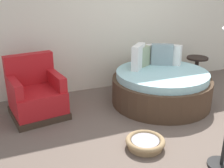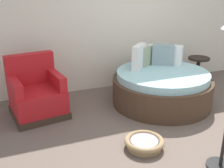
{
  "view_description": "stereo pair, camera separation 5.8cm",
  "coord_description": "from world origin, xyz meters",
  "px_view_note": "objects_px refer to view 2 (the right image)",
  "views": [
    {
      "loc": [
        -2.24,
        -2.65,
        2.02
      ],
      "look_at": [
        -0.77,
        0.95,
        0.55
      ],
      "focal_mm": 43.97,
      "sensor_mm": 36.0,
      "label": 1
    },
    {
      "loc": [
        -2.19,
        -2.67,
        2.02
      ],
      "look_at": [
        -0.77,
        0.95,
        0.55
      ],
      "focal_mm": 43.97,
      "sensor_mm": 36.0,
      "label": 2
    }
  ],
  "objects_px": {
    "side_table": "(199,62)",
    "round_daybed": "(161,86)",
    "red_armchair": "(37,95)",
    "pet_basket": "(144,143)"
  },
  "relations": [
    {
      "from": "side_table",
      "to": "round_daybed",
      "type": "bearing_deg",
      "value": -152.63
    },
    {
      "from": "round_daybed",
      "to": "side_table",
      "type": "xyz_separation_m",
      "value": [
        1.29,
        0.67,
        0.12
      ]
    },
    {
      "from": "red_armchair",
      "to": "side_table",
      "type": "distance_m",
      "value": 3.38
    },
    {
      "from": "red_armchair",
      "to": "side_table",
      "type": "bearing_deg",
      "value": 5.77
    },
    {
      "from": "side_table",
      "to": "pet_basket",
      "type": "bearing_deg",
      "value": -140.51
    },
    {
      "from": "round_daybed",
      "to": "side_table",
      "type": "relative_size",
      "value": 3.27
    },
    {
      "from": "red_armchair",
      "to": "pet_basket",
      "type": "distance_m",
      "value": 1.9
    },
    {
      "from": "pet_basket",
      "to": "round_daybed",
      "type": "bearing_deg",
      "value": 51.34
    },
    {
      "from": "round_daybed",
      "to": "red_armchair",
      "type": "relative_size",
      "value": 1.81
    },
    {
      "from": "round_daybed",
      "to": "red_armchair",
      "type": "bearing_deg",
      "value": 170.96
    }
  ]
}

